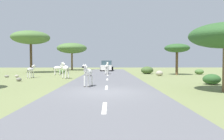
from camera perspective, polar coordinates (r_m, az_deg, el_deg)
name	(u,v)px	position (r m, az deg, el deg)	size (l,w,h in m)	color
ground_plane	(105,93)	(11.97, -1.76, -5.97)	(90.00, 90.00, 0.00)	olive
road	(106,92)	(11.97, -1.56, -5.85)	(6.00, 64.00, 0.05)	slate
lane_markings	(106,95)	(10.98, -1.64, -6.46)	(0.16, 56.00, 0.01)	silver
zebra_0	(88,73)	(14.45, -6.31, -0.75)	(0.69, 1.57, 1.51)	silver
zebra_1	(31,70)	(23.70, -20.38, 0.02)	(0.63, 1.42, 1.37)	silver
zebra_2	(107,67)	(27.71, -1.31, 0.87)	(0.58, 1.69, 1.60)	silver
zebra_3	(58,68)	(27.76, -13.88, 0.46)	(1.49, 0.45, 1.40)	silver
zebra_4	(65,68)	(22.06, -12.11, 0.41)	(1.18, 1.58, 1.67)	silver
car_0	(107,66)	(37.22, -1.33, 1.03)	(2.23, 4.44, 1.74)	white
tree_4	(177,48)	(28.40, 16.58, 5.40)	(3.10, 3.10, 3.87)	brown
tree_5	(72,48)	(41.31, -10.42, 5.59)	(5.50, 5.50, 5.04)	brown
tree_6	(31,38)	(34.64, -20.42, 7.90)	(5.57, 5.57, 6.15)	#4C3823
bush_0	(147,70)	(29.53, 9.15, -0.05)	(1.65, 1.48, 0.99)	#425B2D
bush_1	(212,79)	(17.75, 24.55, -2.19)	(1.29, 1.16, 0.77)	#2D5628
bush_2	(62,71)	(30.75, -13.01, -0.36)	(0.96, 0.87, 0.58)	#4C7038
bush_3	(199,72)	(30.19, 21.79, -0.43)	(1.13, 1.01, 0.68)	#4C7038
rock_1	(19,79)	(20.27, -23.12, -2.26)	(0.43, 0.47, 0.32)	gray
rock_2	(159,73)	(25.81, 12.25, -0.83)	(0.81, 0.72, 0.62)	#A89E8C
rock_3	(17,76)	(24.99, -23.56, -1.47)	(0.41, 0.30, 0.28)	#A89E8C
rock_4	(7,76)	(25.51, -25.74, -1.48)	(0.47, 0.41, 0.24)	gray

